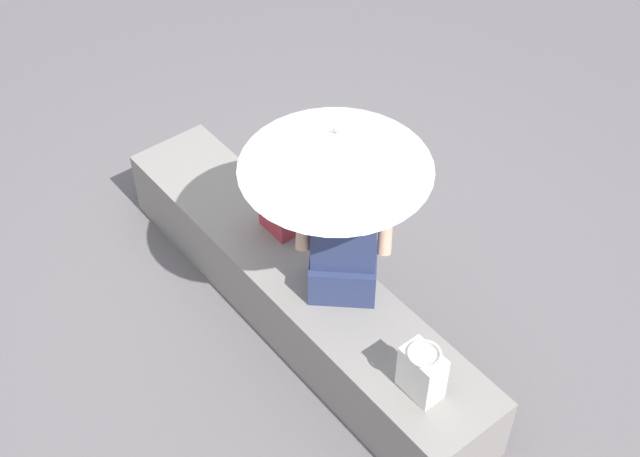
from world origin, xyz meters
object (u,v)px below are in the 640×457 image
(tote_bag_canvas, at_px, (277,210))
(person_seated, at_px, (344,234))
(handbag_black, at_px, (422,372))
(parasol, at_px, (336,150))

(tote_bag_canvas, bearing_deg, person_seated, 1.02)
(person_seated, xyz_separation_m, tote_bag_canvas, (-0.55, -0.01, -0.24))
(handbag_black, bearing_deg, tote_bag_canvas, 174.58)
(person_seated, height_order, handbag_black, person_seated)
(person_seated, xyz_separation_m, handbag_black, (0.72, -0.13, -0.25))
(handbag_black, xyz_separation_m, tote_bag_canvas, (-1.27, 0.12, 0.01))
(parasol, height_order, handbag_black, parasol)
(parasol, bearing_deg, tote_bag_canvas, 179.47)
(parasol, relative_size, handbag_black, 3.56)
(person_seated, distance_m, handbag_black, 0.78)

